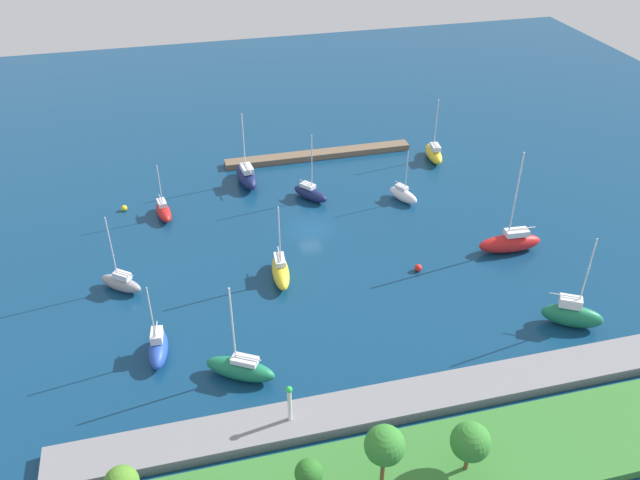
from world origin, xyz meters
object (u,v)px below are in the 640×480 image
Objects in this scene: sailboat_yellow_lone_north at (281,271)px; sailboat_yellow_center_basin at (434,153)px; sailboat_red_far_north at (163,211)px; sailboat_navy_inner_mooring at (310,193)px; park_tree_center at (385,446)px; sailboat_navy_by_breakwater at (247,176)px; pier_dock at (319,155)px; sailboat_green_east_end at (572,315)px; harbor_beacon at (289,401)px; mooring_buoy_yellow at (124,208)px; sailboat_blue_mid_basin at (158,348)px; sailboat_green_off_beacon at (240,368)px; sailboat_red_lone_south at (510,242)px; sailboat_gray_along_channel at (121,283)px; mooring_buoy_red at (418,268)px; sailboat_white_outer_mooring at (403,195)px; park_tree_mideast at (470,442)px; park_tree_east at (309,473)px.

sailboat_yellow_center_basin is (-27.39, -22.97, -0.02)m from sailboat_yellow_lone_north.
sailboat_navy_inner_mooring reaches higher than sailboat_red_far_north.
park_tree_center is 0.56× the size of sailboat_navy_by_breakwater.
sailboat_yellow_center_basin is at bearing 90.19° from sailboat_red_far_north.
pier_dock is at bearing 79.21° from sailboat_yellow_center_basin.
sailboat_red_far_north is (38.34, -30.92, -0.48)m from sailboat_green_east_end.
harbor_beacon reaches higher than mooring_buoy_yellow.
sailboat_red_far_north is at bearing -177.24° from sailboat_blue_mid_basin.
harbor_beacon is 0.40× the size of sailboat_yellow_lone_north.
sailboat_green_off_beacon is at bearing 143.50° from sailboat_yellow_center_basin.
sailboat_blue_mid_basin is at bearing 15.00° from sailboat_red_lone_south.
sailboat_gray_along_channel is at bearing -29.38° from sailboat_red_far_north.
sailboat_green_off_beacon reaches higher than sailboat_navy_inner_mooring.
harbor_beacon is 38.10m from sailboat_navy_inner_mooring.
sailboat_gray_along_channel is at bearing -8.03° from mooring_buoy_red.
sailboat_green_east_end is 37.56m from sailboat_yellow_center_basin.
harbor_beacon is 0.50× the size of sailboat_white_outer_mooring.
sailboat_red_lone_south is (-26.89, 1.21, 0.15)m from sailboat_yellow_lone_north.
mooring_buoy_yellow is (43.21, -33.70, -0.97)m from sailboat_green_east_end.
sailboat_blue_mid_basin is at bearing 151.44° from sailboat_navy_by_breakwater.
sailboat_blue_mid_basin is 8.40m from sailboat_green_off_beacon.
park_tree_center reaches higher than park_tree_mideast.
mooring_buoy_red is at bearing 45.92° from sailboat_red_far_north.
mooring_buoy_yellow is at bearing -134.19° from sailboat_yellow_lone_north.
park_tree_east is (5.69, 0.30, -0.90)m from park_tree_center.
sailboat_gray_along_channel reaches higher than park_tree_east.
sailboat_white_outer_mooring is (-30.70, 3.54, 0.02)m from sailboat_red_far_north.
park_tree_mideast is 51.52m from sailboat_navy_by_breakwater.
park_tree_center is 0.63× the size of sailboat_gray_along_channel.
sailboat_yellow_lone_north is 17.06m from sailboat_gray_along_channel.
park_tree_center is at bearing 151.97° from sailboat_green_off_beacon.
sailboat_white_outer_mooring is at bearing -122.30° from sailboat_navy_by_breakwater.
mooring_buoy_red is at bearing -116.85° from park_tree_center.
park_tree_mideast is at bearing 60.25° from sailboat_red_lone_south.
pier_dock and mooring_buoy_red have the same top height.
sailboat_navy_inner_mooring is 0.73× the size of sailboat_red_lone_south.
sailboat_yellow_center_basin is at bearing -87.30° from sailboat_red_lone_south.
sailboat_green_east_end is 16.77m from mooring_buoy_red.
sailboat_gray_along_channel is (16.91, -2.23, -0.12)m from sailboat_yellow_lone_north.
sailboat_green_east_end is (-29.99, -13.56, -2.73)m from park_tree_east.
sailboat_red_far_north is 0.82× the size of sailboat_gray_along_channel.
sailboat_yellow_lone_north is 22.36m from sailboat_navy_by_breakwater.
sailboat_yellow_lone_north is at bearing -60.92° from sailboat_navy_inner_mooring.
harbor_beacon is at bearing 48.85° from sailboat_blue_mid_basin.
sailboat_red_far_north reaches higher than park_tree_center.
pier_dock is at bearing -179.58° from sailboat_white_outer_mooring.
park_tree_mideast is 0.54× the size of sailboat_blue_mid_basin.
park_tree_center is at bearing 9.37° from sailboat_yellow_lone_north.
mooring_buoy_red is at bearing -125.77° from park_tree_east.
sailboat_gray_along_channel is 0.89× the size of sailboat_green_off_beacon.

